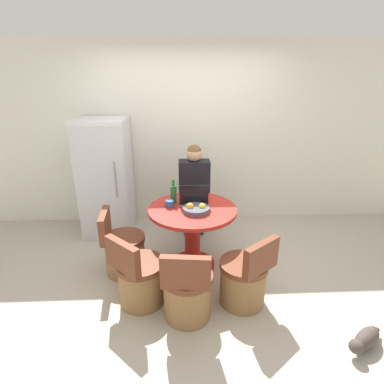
# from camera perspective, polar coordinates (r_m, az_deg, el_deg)

# --- Properties ---
(ground_plane) EXTENTS (12.00, 12.00, 0.00)m
(ground_plane) POSITION_cam_1_polar(r_m,az_deg,el_deg) (3.49, 0.09, -16.15)
(ground_plane) COLOR #B2A899
(wall_back) EXTENTS (7.00, 0.06, 2.60)m
(wall_back) POSITION_cam_1_polar(r_m,az_deg,el_deg) (4.43, -0.88, 10.59)
(wall_back) COLOR silver
(wall_back) RESTS_ON ground_plane
(refrigerator) EXTENTS (0.66, 0.67, 1.61)m
(refrigerator) POSITION_cam_1_polar(r_m,az_deg,el_deg) (4.31, -16.02, 2.61)
(refrigerator) COLOR silver
(refrigerator) RESTS_ON ground_plane
(dining_table) EXTENTS (0.98, 0.98, 0.76)m
(dining_table) POSITION_cam_1_polar(r_m,az_deg,el_deg) (3.42, 0.08, -6.97)
(dining_table) COLOR #B2261E
(dining_table) RESTS_ON ground_plane
(chair_near_right_corner) EXTENTS (0.54, 0.54, 0.76)m
(chair_near_right_corner) POSITION_cam_1_polar(r_m,az_deg,el_deg) (3.08, 9.91, -16.17)
(chair_near_right_corner) COLOR olive
(chair_near_right_corner) RESTS_ON ground_plane
(chair_left_side) EXTENTS (0.47, 0.47, 0.76)m
(chair_left_side) POSITION_cam_1_polar(r_m,az_deg,el_deg) (3.54, -12.93, -10.97)
(chair_left_side) COLOR olive
(chair_left_side) RESTS_ON ground_plane
(chair_near_left_corner) EXTENTS (0.54, 0.54, 0.76)m
(chair_near_left_corner) POSITION_cam_1_polar(r_m,az_deg,el_deg) (3.09, -9.90, -16.07)
(chair_near_left_corner) COLOR olive
(chair_near_left_corner) RESTS_ON ground_plane
(chair_near_camera) EXTENTS (0.47, 0.48, 0.76)m
(chair_near_camera) POSITION_cam_1_polar(r_m,az_deg,el_deg) (2.90, -0.91, -18.59)
(chair_near_camera) COLOR olive
(chair_near_camera) RESTS_ON ground_plane
(person_seated) EXTENTS (0.40, 0.37, 1.32)m
(person_seated) POSITION_cam_1_polar(r_m,az_deg,el_deg) (3.98, 0.37, 0.66)
(person_seated) COLOR #2D2D38
(person_seated) RESTS_ON ground_plane
(laptop) EXTENTS (0.32, 0.23, 0.25)m
(laptop) POSITION_cam_1_polar(r_m,az_deg,el_deg) (3.39, 0.30, -1.38)
(laptop) COLOR #B7B7BC
(laptop) RESTS_ON dining_table
(fruit_bowl) EXTENTS (0.29, 0.29, 0.10)m
(fruit_bowl) POSITION_cam_1_polar(r_m,az_deg,el_deg) (3.20, 0.76, -3.25)
(fruit_bowl) COLOR #4C4C56
(fruit_bowl) RESTS_ON dining_table
(coffee_cup) EXTENTS (0.10, 0.10, 0.08)m
(coffee_cup) POSITION_cam_1_polar(r_m,az_deg,el_deg) (3.32, -4.25, -2.24)
(coffee_cup) COLOR #2D4C84
(coffee_cup) RESTS_ON dining_table
(bottle) EXTENTS (0.07, 0.07, 0.29)m
(bottle) POSITION_cam_1_polar(r_m,az_deg,el_deg) (3.39, -3.54, -0.36)
(bottle) COLOR #23602D
(bottle) RESTS_ON dining_table
(cat) EXTENTS (0.40, 0.30, 0.17)m
(cat) POSITION_cam_1_polar(r_m,az_deg,el_deg) (3.11, 30.12, -23.14)
(cat) COLOR #473D38
(cat) RESTS_ON ground_plane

